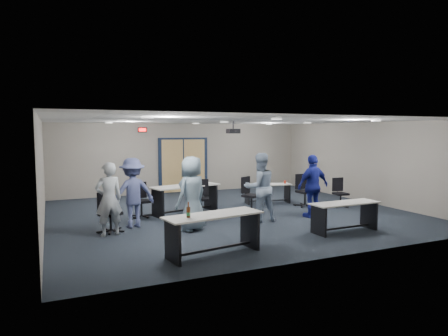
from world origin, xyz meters
name	(u,v)px	position (x,y,z in m)	size (l,w,h in m)	color
floor	(231,213)	(0.00, 0.00, 0.00)	(10.00, 10.00, 0.00)	#1B222B
back_wall	(183,158)	(0.00, 4.50, 1.35)	(10.00, 0.04, 2.70)	gray
front_wall	(332,187)	(0.00, -4.50, 1.35)	(10.00, 0.04, 2.70)	gray
left_wall	(42,175)	(-5.00, 0.00, 1.35)	(0.04, 9.00, 2.70)	gray
right_wall	(364,162)	(5.00, 0.00, 1.35)	(0.04, 9.00, 2.70)	gray
ceiling	(231,121)	(0.00, 0.00, 2.70)	(10.00, 9.00, 0.04)	white
double_door	(183,166)	(0.00, 4.46, 1.05)	(2.00, 0.07, 2.20)	#101B32
exit_sign	(142,130)	(-1.60, 4.44, 2.45)	(0.32, 0.07, 0.18)	black
ceiling_projector	(233,131)	(0.30, 0.50, 2.40)	(0.35, 0.32, 0.37)	black
ceiling_can_lights	(228,122)	(0.00, 0.25, 2.67)	(6.24, 5.74, 0.02)	silver
table_front_left	(213,227)	(-1.97, -3.43, 0.55)	(2.05, 0.96, 1.09)	beige
table_front_right	(345,212)	(1.59, -3.03, 0.48)	(1.75, 0.62, 0.70)	beige
table_back_left	(185,194)	(-1.23, 0.50, 0.57)	(2.16, 1.18, 0.83)	beige
table_back_right	(268,190)	(1.82, 1.02, 0.44)	(1.66, 0.83, 0.75)	beige
chair_back_a	(141,200)	(-2.50, 0.56, 0.48)	(0.61, 0.61, 0.96)	black
chair_back_b	(201,197)	(-0.88, 0.15, 0.50)	(0.63, 0.63, 1.01)	black
chair_back_c	(252,194)	(0.70, 0.04, 0.51)	(0.65, 0.65, 1.03)	black
chair_back_d	(305,190)	(2.62, 0.04, 0.51)	(0.65, 0.65, 1.03)	black
chair_loose_left	(110,212)	(-3.54, -0.84, 0.48)	(0.60, 0.60, 0.96)	black
chair_loose_right	(341,193)	(3.61, -0.49, 0.46)	(0.57, 0.57, 0.91)	black
person_gray	(109,199)	(-3.61, -1.15, 0.85)	(0.62, 0.41, 1.70)	#9AA1A8
person_plaid	(192,193)	(-1.70, -1.44, 0.90)	(0.88, 0.57, 1.80)	slate
person_lightblue	(260,187)	(0.26, -1.26, 0.92)	(0.89, 0.69, 1.83)	#94A9C4
person_navy	(313,186)	(1.88, -1.38, 0.88)	(1.03, 0.43, 1.75)	navy
person_back	(132,193)	(-2.96, -0.54, 0.87)	(1.12, 0.65, 1.74)	#474F7F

